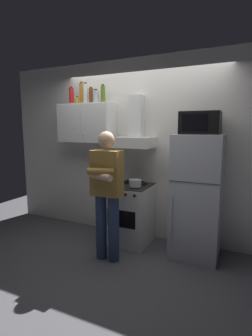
% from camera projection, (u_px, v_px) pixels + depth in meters
% --- Properties ---
extents(ground_plane, '(7.00, 7.00, 0.00)m').
position_uv_depth(ground_plane, '(126.00, 249.00, 3.61)').
color(ground_plane, '#4C4C51').
extents(back_wall_tiled, '(4.80, 0.10, 2.70)m').
position_uv_depth(back_wall_tiled, '(142.00, 150.00, 3.94)').
color(back_wall_tiled, silver).
rests_on(back_wall_tiled, ground_plane).
extents(upper_cabinet, '(0.90, 0.37, 0.60)m').
position_uv_depth(upper_cabinet, '(87.00, 123.00, 4.03)').
color(upper_cabinet, white).
extents(stove_oven, '(0.60, 0.62, 0.87)m').
position_uv_depth(stove_oven, '(130.00, 213.00, 3.78)').
color(stove_oven, white).
rests_on(stove_oven, ground_plane).
extents(range_hood, '(0.60, 0.44, 0.75)m').
position_uv_depth(range_hood, '(134.00, 134.00, 3.72)').
color(range_hood, white).
extents(refrigerator, '(0.60, 0.62, 1.60)m').
position_uv_depth(refrigerator, '(197.00, 196.00, 3.33)').
color(refrigerator, silver).
rests_on(refrigerator, ground_plane).
extents(microwave, '(0.48, 0.37, 0.28)m').
position_uv_depth(microwave, '(200.00, 123.00, 3.21)').
color(microwave, black).
rests_on(microwave, refrigerator).
extents(person_standing, '(0.38, 0.33, 1.64)m').
position_uv_depth(person_standing, '(107.00, 191.00, 3.19)').
color(person_standing, navy).
rests_on(person_standing, ground_plane).
extents(cooking_pot, '(0.27, 0.17, 0.10)m').
position_uv_depth(cooking_pot, '(135.00, 183.00, 3.55)').
color(cooking_pot, '#B7BABF').
rests_on(cooking_pot, stove_oven).
extents(bottle_soda_red, '(0.07, 0.07, 0.27)m').
position_uv_depth(bottle_soda_red, '(71.00, 96.00, 4.06)').
color(bottle_soda_red, red).
rests_on(bottle_soda_red, upper_cabinet).
extents(bottle_liquor_amber, '(0.07, 0.07, 0.34)m').
position_uv_depth(bottle_liquor_amber, '(82.00, 94.00, 4.02)').
color(bottle_liquor_amber, '#B7721E').
rests_on(bottle_liquor_amber, upper_cabinet).
extents(bottle_beer_brown, '(0.07, 0.07, 0.25)m').
position_uv_depth(bottle_beer_brown, '(91.00, 96.00, 3.93)').
color(bottle_beer_brown, brown).
rests_on(bottle_beer_brown, upper_cabinet).
extents(bottle_olive_oil, '(0.07, 0.07, 0.28)m').
position_uv_depth(bottle_olive_oil, '(103.00, 94.00, 3.86)').
color(bottle_olive_oil, '#4C6B19').
rests_on(bottle_olive_oil, upper_cabinet).
extents(bottle_vodka_clear, '(0.07, 0.07, 0.32)m').
position_uv_depth(bottle_vodka_clear, '(86.00, 94.00, 3.95)').
color(bottle_vodka_clear, silver).
rests_on(bottle_vodka_clear, upper_cabinet).
extents(bottle_spice_jar, '(0.06, 0.06, 0.13)m').
position_uv_depth(bottle_spice_jar, '(78.00, 101.00, 4.07)').
color(bottle_spice_jar, gold).
rests_on(bottle_spice_jar, upper_cabinet).
extents(bottle_canister_steel, '(0.09, 0.09, 0.20)m').
position_uv_depth(bottle_canister_steel, '(96.00, 97.00, 3.87)').
color(bottle_canister_steel, '#B2B5BA').
rests_on(bottle_canister_steel, upper_cabinet).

